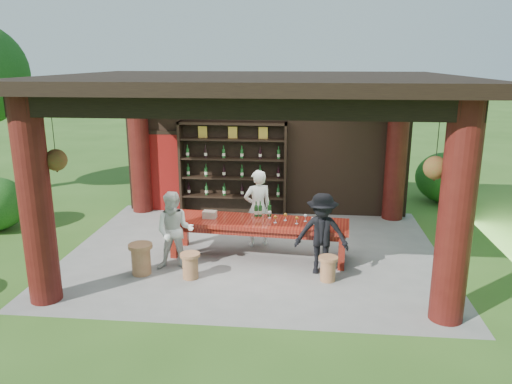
# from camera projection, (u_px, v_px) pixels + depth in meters

# --- Properties ---
(ground) EXTENTS (90.00, 90.00, 0.00)m
(ground) POSITION_uv_depth(u_px,v_px,m) (254.00, 252.00, 10.13)
(ground) COLOR #2D5119
(ground) RESTS_ON ground
(pavilion) EXTENTS (7.50, 6.00, 3.60)m
(pavilion) POSITION_uv_depth(u_px,v_px,m) (255.00, 144.00, 10.00)
(pavilion) COLOR slate
(pavilion) RESTS_ON ground
(wine_shelf) EXTENTS (2.65, 0.40, 2.33)m
(wine_shelf) POSITION_uv_depth(u_px,v_px,m) (233.00, 169.00, 12.26)
(wine_shelf) COLOR black
(wine_shelf) RESTS_ON ground
(tasting_table) EXTENTS (3.55, 1.18, 0.75)m
(tasting_table) POSITION_uv_depth(u_px,v_px,m) (258.00, 226.00, 9.73)
(tasting_table) COLOR #61120D
(tasting_table) RESTS_ON ground
(stool_near_left) EXTENTS (0.35, 0.35, 0.47)m
(stool_near_left) POSITION_uv_depth(u_px,v_px,m) (190.00, 265.00, 8.86)
(stool_near_left) COLOR #91593A
(stool_near_left) RESTS_ON ground
(stool_near_right) EXTENTS (0.34, 0.34, 0.45)m
(stool_near_right) POSITION_uv_depth(u_px,v_px,m) (328.00, 268.00, 8.76)
(stool_near_right) COLOR #91593A
(stool_near_right) RESTS_ON ground
(stool_far_left) EXTENTS (0.43, 0.43, 0.57)m
(stool_far_left) POSITION_uv_depth(u_px,v_px,m) (141.00, 258.00, 9.02)
(stool_far_left) COLOR #91593A
(stool_far_left) RESTS_ON ground
(host) EXTENTS (0.69, 0.59, 1.62)m
(host) POSITION_uv_depth(u_px,v_px,m) (258.00, 208.00, 10.30)
(host) COLOR white
(host) RESTS_ON ground
(guest_woman) EXTENTS (0.77, 0.63, 1.48)m
(guest_woman) POSITION_uv_depth(u_px,v_px,m) (175.00, 231.00, 9.13)
(guest_woman) COLOR silver
(guest_woman) RESTS_ON ground
(guest_man) EXTENTS (1.01, 0.64, 1.50)m
(guest_man) POSITION_uv_depth(u_px,v_px,m) (322.00, 234.00, 8.95)
(guest_man) COLOR black
(guest_man) RESTS_ON ground
(table_bottles) EXTENTS (0.34, 0.13, 0.31)m
(table_bottles) POSITION_uv_depth(u_px,v_px,m) (262.00, 209.00, 9.93)
(table_bottles) COLOR #194C1E
(table_bottles) RESTS_ON tasting_table
(table_glasses) EXTENTS (0.92, 0.38, 0.15)m
(table_glasses) POSITION_uv_depth(u_px,v_px,m) (291.00, 218.00, 9.60)
(table_glasses) COLOR silver
(table_glasses) RESTS_ON tasting_table
(napkin_basket) EXTENTS (0.27, 0.20, 0.14)m
(napkin_basket) POSITION_uv_depth(u_px,v_px,m) (210.00, 214.00, 9.84)
(napkin_basket) COLOR #BF6672
(napkin_basket) RESTS_ON tasting_table
(shrubs) EXTENTS (15.75, 8.82, 1.36)m
(shrubs) POSITION_uv_depth(u_px,v_px,m) (405.00, 217.00, 10.58)
(shrubs) COLOR #194C14
(shrubs) RESTS_ON ground
(trees) EXTENTS (20.73, 9.79, 4.80)m
(trees) POSITION_uv_depth(u_px,v_px,m) (438.00, 81.00, 10.06)
(trees) COLOR #3F2819
(trees) RESTS_ON ground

